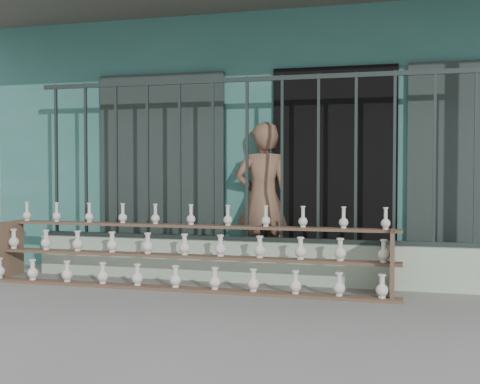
# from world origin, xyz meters

# --- Properties ---
(ground) EXTENTS (60.00, 60.00, 0.00)m
(ground) POSITION_xyz_m (0.00, 0.00, 0.00)
(ground) COLOR slate
(workshop_building) EXTENTS (7.40, 6.60, 3.21)m
(workshop_building) POSITION_xyz_m (0.00, 4.23, 1.62)
(workshop_building) COLOR #326A62
(workshop_building) RESTS_ON ground
(parapet_wall) EXTENTS (5.00, 0.20, 0.45)m
(parapet_wall) POSITION_xyz_m (0.00, 1.30, 0.23)
(parapet_wall) COLOR #ACC4A8
(parapet_wall) RESTS_ON ground
(security_fence) EXTENTS (5.00, 0.04, 1.80)m
(security_fence) POSITION_xyz_m (-0.00, 1.30, 1.35)
(security_fence) COLOR #283330
(security_fence) RESTS_ON parapet_wall
(shelf_rack) EXTENTS (4.50, 0.68, 0.85)m
(shelf_rack) POSITION_xyz_m (-0.59, 0.89, 0.36)
(shelf_rack) COLOR brown
(shelf_rack) RESTS_ON ground
(elderly_woman) EXTENTS (0.76, 0.64, 1.78)m
(elderly_woman) POSITION_xyz_m (0.09, 1.69, 0.89)
(elderly_woman) COLOR brown
(elderly_woman) RESTS_ON ground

